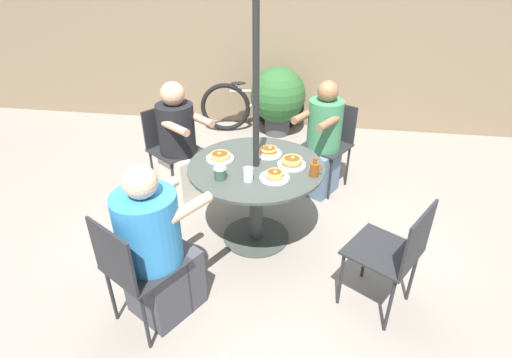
{
  "coord_description": "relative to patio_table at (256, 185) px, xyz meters",
  "views": [
    {
      "loc": [
        0.42,
        -2.75,
        2.22
      ],
      "look_at": [
        0.0,
        0.0,
        0.59
      ],
      "focal_mm": 28.0,
      "sensor_mm": 36.0,
      "label": 1
    }
  ],
  "objects": [
    {
      "name": "patio_chair_north",
      "position": [
        -0.6,
        -1.03,
        -0.02
      ],
      "size": [
        0.58,
        0.58,
        0.87
      ],
      "rotation": [
        0.0,
        0.0,
        -0.53
      ],
      "color": "#232326",
      "rests_on": "ground"
    },
    {
      "name": "diner_south",
      "position": [
        0.52,
        0.89,
        -0.0
      ],
      "size": [
        0.52,
        0.57,
        1.15
      ],
      "rotation": [
        0.0,
        0.0,
        -3.68
      ],
      "color": "slate",
      "rests_on": "ground"
    },
    {
      "name": "umbrella_pole",
      "position": [
        0.0,
        0.0,
        0.64
      ],
      "size": [
        0.05,
        0.05,
        2.34
      ],
      "primitive_type": "cylinder",
      "color": "black",
      "rests_on": "ground"
    },
    {
      "name": "pancake_plate_c",
      "position": [
        0.28,
        0.04,
        0.21
      ],
      "size": [
        0.23,
        0.23,
        0.08
      ],
      "color": "white",
      "rests_on": "patio_table"
    },
    {
      "name": "ground_plane",
      "position": [
        0.0,
        0.0,
        -0.53
      ],
      "size": [
        12.0,
        12.0,
        0.0
      ],
      "primitive_type": "plane",
      "color": "gray"
    },
    {
      "name": "potted_shrub",
      "position": [
        -0.06,
        2.28,
        -0.02
      ],
      "size": [
        0.72,
        0.72,
        0.9
      ],
      "color": "#3D3D3F",
      "rests_on": "ground"
    },
    {
      "name": "pancake_plate_d",
      "position": [
        0.07,
        0.21,
        0.2
      ],
      "size": [
        0.23,
        0.23,
        0.07
      ],
      "color": "white",
      "rests_on": "patio_table"
    },
    {
      "name": "back_fence",
      "position": [
        0.0,
        2.64,
        0.45
      ],
      "size": [
        10.0,
        0.06,
        1.98
      ],
      "primitive_type": "cube",
      "color": "#7A664C",
      "rests_on": "ground"
    },
    {
      "name": "bicycle",
      "position": [
        -0.4,
        2.32,
        -0.19
      ],
      "size": [
        1.39,
        0.44,
        0.69
      ],
      "rotation": [
        0.0,
        0.0,
        0.15
      ],
      "color": "black",
      "rests_on": "ground"
    },
    {
      "name": "diner_north",
      "position": [
        -0.52,
        -0.88,
        -0.02
      ],
      "size": [
        0.6,
        0.65,
        1.15
      ],
      "rotation": [
        0.0,
        0.0,
        -0.53
      ],
      "color": "#3D3D42",
      "rests_on": "ground"
    },
    {
      "name": "pancake_plate_b",
      "position": [
        -0.31,
        0.06,
        0.2
      ],
      "size": [
        0.23,
        0.23,
        0.06
      ],
      "color": "white",
      "rests_on": "patio_table"
    },
    {
      "name": "patio_table",
      "position": [
        0.0,
        0.0,
        0.0
      ],
      "size": [
        1.09,
        1.09,
        0.72
      ],
      "color": "#383D38",
      "rests_on": "ground"
    },
    {
      "name": "pancake_plate_a",
      "position": [
        0.17,
        -0.18,
        0.2
      ],
      "size": [
        0.23,
        0.23,
        0.07
      ],
      "color": "white",
      "rests_on": "patio_table"
    },
    {
      "name": "coffee_cup",
      "position": [
        -0.23,
        -0.25,
        0.23
      ],
      "size": [
        0.09,
        0.09,
        0.09
      ],
      "color": "#33513D",
      "rests_on": "patio_table"
    },
    {
      "name": "diner_west",
      "position": [
        -0.84,
        0.6,
        0.0
      ],
      "size": [
        0.61,
        0.57,
        1.17
      ],
      "rotation": [
        0.0,
        0.0,
        -2.19
      ],
      "color": "beige",
      "rests_on": "ground"
    },
    {
      "name": "patio_chair_east",
      "position": [
        1.01,
        -0.64,
        -0.02
      ],
      "size": [
        0.58,
        0.58,
        0.87
      ],
      "rotation": [
        0.0,
        0.0,
        1.0
      ],
      "color": "#232326",
      "rests_on": "ground"
    },
    {
      "name": "patio_chair_west",
      "position": [
        -0.98,
        0.69,
        -0.02
      ],
      "size": [
        0.59,
        0.59,
        0.87
      ],
      "rotation": [
        0.0,
        0.0,
        -2.19
      ],
      "color": "#232326",
      "rests_on": "ground"
    },
    {
      "name": "syrup_bottle",
      "position": [
        0.46,
        -0.1,
        0.24
      ],
      "size": [
        0.1,
        0.07,
        0.15
      ],
      "color": "brown",
      "rests_on": "patio_table"
    },
    {
      "name": "patio_chair_south",
      "position": [
        0.61,
        1.03,
        -0.02
      ],
      "size": [
        0.58,
        0.58,
        0.87
      ],
      "rotation": [
        0.0,
        0.0,
        -3.68
      ],
      "color": "#232326",
      "rests_on": "ground"
    },
    {
      "name": "drinking_glass_a",
      "position": [
        -0.02,
        -0.24,
        0.23
      ],
      "size": [
        0.07,
        0.07,
        0.1
      ],
      "primitive_type": "cylinder",
      "color": "silver",
      "rests_on": "patio_table"
    }
  ]
}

